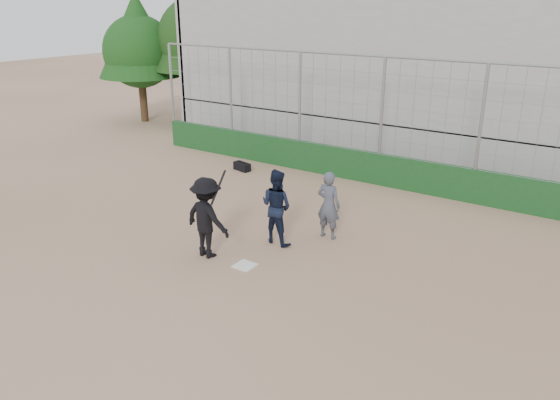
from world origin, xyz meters
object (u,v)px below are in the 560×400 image
Objects in this scene: batter_at_plate at (207,218)px; equipment_bag at (242,166)px; umpire at (328,208)px; catcher_crouched at (276,219)px.

batter_at_plate is 6.77m from equipment_bag.
batter_at_plate is 3.05m from umpire.
umpire reaches higher than catcher_crouched.
batter_at_plate reaches higher than catcher_crouched.
batter_at_plate is at bearing -58.72° from equipment_bag.
catcher_crouched is (0.90, 1.48, -0.32)m from batter_at_plate.
umpire is at bearing 54.18° from batter_at_plate.
catcher_crouched is at bearing 58.53° from batter_at_plate.
catcher_crouched is 6.15m from equipment_bag.
catcher_crouched is 1.33m from umpire.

